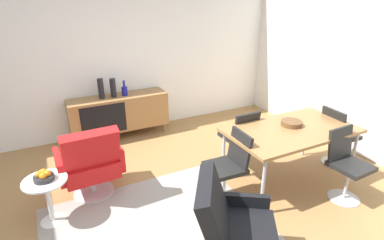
% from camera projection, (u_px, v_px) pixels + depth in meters
% --- Properties ---
extents(ground_plane, '(8.32, 8.32, 0.00)m').
position_uv_depth(ground_plane, '(167.00, 219.00, 3.28)').
color(ground_plane, '#9E7242').
extents(wall_back, '(6.80, 0.12, 2.80)m').
position_uv_depth(wall_back, '(102.00, 52.00, 4.88)').
color(wall_back, white).
rests_on(wall_back, ground_plane).
extents(wall_right, '(0.12, 5.60, 2.80)m').
position_uv_depth(wall_right, '(382.00, 63.00, 4.08)').
color(wall_right, white).
rests_on(wall_right, ground_plane).
extents(sideboard, '(1.60, 0.45, 0.72)m').
position_uv_depth(sideboard, '(119.00, 112.00, 5.04)').
color(sideboard, olive).
rests_on(sideboard, ground_plane).
extents(vase_cobalt, '(0.09, 0.09, 0.30)m').
position_uv_depth(vase_cobalt, '(113.00, 88.00, 4.85)').
color(vase_cobalt, black).
rests_on(vase_cobalt, sideboard).
extents(vase_sculptural_dark, '(0.09, 0.09, 0.32)m').
position_uv_depth(vase_sculptural_dark, '(101.00, 89.00, 4.77)').
color(vase_sculptural_dark, black).
rests_on(vase_sculptural_dark, sideboard).
extents(vase_ceramic_small, '(0.09, 0.09, 0.25)m').
position_uv_depth(vase_ceramic_small, '(125.00, 90.00, 4.96)').
color(vase_ceramic_small, navy).
rests_on(vase_ceramic_small, sideboard).
extents(dining_table, '(1.60, 0.90, 0.74)m').
position_uv_depth(dining_table, '(291.00, 132.00, 3.71)').
color(dining_table, olive).
rests_on(dining_table, ground_plane).
extents(wooden_bowl_on_table, '(0.26, 0.26, 0.06)m').
position_uv_depth(wooden_bowl_on_table, '(291.00, 123.00, 3.77)').
color(wooden_bowl_on_table, brown).
rests_on(wooden_bowl_on_table, dining_table).
extents(dining_chair_near_window, '(0.44, 0.42, 0.86)m').
position_uv_depth(dining_chair_near_window, '(230.00, 165.00, 3.42)').
color(dining_chair_near_window, black).
rests_on(dining_chair_near_window, ground_plane).
extents(dining_chair_front_right, '(0.42, 0.44, 0.86)m').
position_uv_depth(dining_chair_front_right, '(346.00, 162.00, 3.48)').
color(dining_chair_front_right, black).
rests_on(dining_chair_front_right, ground_plane).
extents(dining_chair_back_left, '(0.41, 0.43, 0.86)m').
position_uv_depth(dining_chair_back_left, '(240.00, 137.00, 4.11)').
color(dining_chair_back_left, black).
rests_on(dining_chair_back_left, ground_plane).
extents(dining_chair_far_end, '(0.45, 0.43, 0.86)m').
position_uv_depth(dining_chair_far_end, '(337.00, 134.00, 4.17)').
color(dining_chair_far_end, black).
rests_on(dining_chair_far_end, ground_plane).
extents(lounge_chair_red, '(0.74, 0.67, 0.95)m').
position_uv_depth(lounge_chair_red, '(90.00, 162.00, 3.49)').
color(lounge_chair_red, red).
rests_on(lounge_chair_red, ground_plane).
extents(armchair_black_shell, '(0.88, 0.89, 0.95)m').
position_uv_depth(armchair_black_shell, '(234.00, 232.00, 2.45)').
color(armchair_black_shell, black).
rests_on(armchair_black_shell, ground_plane).
extents(side_table_round, '(0.44, 0.44, 0.52)m').
position_uv_depth(side_table_round, '(48.00, 196.00, 3.13)').
color(side_table_round, white).
rests_on(side_table_round, ground_plane).
extents(fruit_bowl, '(0.20, 0.20, 0.11)m').
position_uv_depth(fruit_bowl, '(44.00, 176.00, 3.04)').
color(fruit_bowl, '#262628').
rests_on(fruit_bowl, side_table_round).
extents(area_rug, '(2.20, 1.70, 0.01)m').
position_uv_depth(area_rug, '(154.00, 226.00, 3.17)').
color(area_rug, gray).
rests_on(area_rug, ground_plane).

